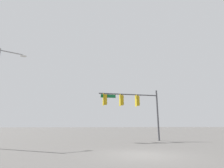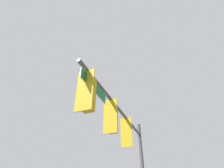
{
  "view_description": "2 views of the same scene",
  "coord_description": "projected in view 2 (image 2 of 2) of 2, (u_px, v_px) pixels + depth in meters",
  "views": [
    {
      "loc": [
        4.51,
        9.58,
        1.59
      ],
      "look_at": [
        -0.62,
        -8.79,
        6.16
      ],
      "focal_mm": 28.0,
      "sensor_mm": 36.0,
      "label": 1
    },
    {
      "loc": [
        3.98,
        -6.51,
        1.73
      ],
      "look_at": [
        -3.11,
        -8.99,
        6.89
      ],
      "focal_mm": 28.0,
      "sensor_mm": 36.0,
      "label": 2
    }
  ],
  "objects": [
    {
      "name": "signal_pole_near",
      "position": [
        122.0,
        134.0,
        7.04
      ],
      "size": [
        6.85,
        0.68,
        5.59
      ],
      "color": "#47474C",
      "rests_on": "ground_plane"
    }
  ]
}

